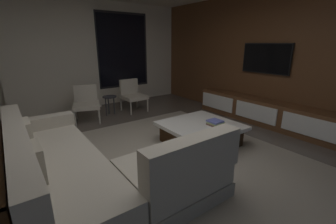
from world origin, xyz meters
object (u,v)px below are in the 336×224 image
accent_chair_near_window (132,94)px  sectional_couch (88,171)px  media_console (263,112)px  side_stool (110,100)px  mounted_tv (266,58)px  coffee_table (200,134)px  book_stack_on_coffee_table (215,123)px  accent_chair_by_curtain (86,101)px

accent_chair_near_window → sectional_couch: bearing=-125.9°
accent_chair_near_window → media_console: size_ratio=0.25×
sectional_couch → media_console: sectional_couch is taller
accent_chair_near_window → side_stool: accent_chair_near_window is taller
sectional_couch → mounted_tv: bearing=5.5°
sectional_couch → media_console: size_ratio=0.81×
coffee_table → book_stack_on_coffee_table: (0.16, -0.18, 0.21)m
coffee_table → accent_chair_near_window: bearing=89.4°
media_console → coffee_table: bearing=178.6°
accent_chair_by_curtain → side_stool: size_ratio=1.70×
sectional_couch → coffee_table: 1.97m
accent_chair_by_curtain → side_stool: accent_chair_by_curtain is taller
side_stool → mounted_tv: mounted_tv is taller
accent_chair_near_window → media_console: (1.75, -2.55, -0.18)m
accent_chair_near_window → side_stool: 0.63m
side_stool → mounted_tv: size_ratio=0.43×
coffee_table → mounted_tv: mounted_tv is taller
book_stack_on_coffee_table → sectional_couch: bearing=-178.7°
coffee_table → accent_chair_by_curtain: size_ratio=1.49×
coffee_table → book_stack_on_coffee_table: size_ratio=5.03×
book_stack_on_coffee_table → mounted_tv: 2.06m
coffee_table → accent_chair_by_curtain: 2.66m
media_console → mounted_tv: bearing=47.5°
mounted_tv → accent_chair_by_curtain: bearing=144.4°
media_console → book_stack_on_coffee_table: bearing=-175.3°
side_stool → media_console: media_console is taller
media_console → side_stool: bearing=133.4°
accent_chair_near_window → side_stool: size_ratio=1.70×
sectional_couch → accent_chair_by_curtain: (0.79, 2.61, 0.14)m
accent_chair_near_window → accent_chair_by_curtain: bearing=-173.9°
accent_chair_by_curtain → accent_chair_near_window: bearing=6.1°
sectional_couch → side_stool: 3.02m
accent_chair_by_curtain → book_stack_on_coffee_table: bearing=-62.8°
media_console → mounted_tv: (0.18, 0.20, 1.10)m
accent_chair_by_curtain → mounted_tv: size_ratio=0.73×
accent_chair_by_curtain → side_stool: (0.56, 0.08, -0.06)m
mounted_tv → side_stool: bearing=137.8°
sectional_couch → side_stool: (1.36, 2.69, 0.08)m
coffee_table → accent_chair_by_curtain: (-1.16, 2.38, 0.25)m
media_console → sectional_couch: bearing=-177.2°
accent_chair_by_curtain → mounted_tv: 3.94m
sectional_couch → book_stack_on_coffee_table: sectional_couch is taller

